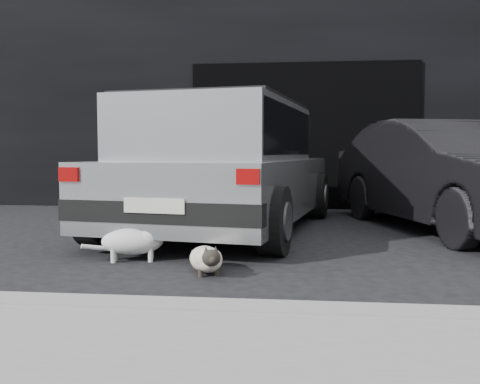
# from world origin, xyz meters

# --- Properties ---
(ground) EXTENTS (80.00, 80.00, 0.00)m
(ground) POSITION_xyz_m (0.00, 0.00, 0.00)
(ground) COLOR black
(ground) RESTS_ON ground
(building_facade) EXTENTS (34.00, 4.00, 5.00)m
(building_facade) POSITION_xyz_m (1.00, 6.00, 2.50)
(building_facade) COLOR black
(building_facade) RESTS_ON ground
(garage_opening) EXTENTS (4.00, 0.10, 2.60)m
(garage_opening) POSITION_xyz_m (1.00, 3.99, 1.30)
(garage_opening) COLOR black
(garage_opening) RESTS_ON ground
(curb) EXTENTS (18.00, 0.25, 0.12)m
(curb) POSITION_xyz_m (1.00, -2.60, 0.06)
(curb) COLOR gray
(curb) RESTS_ON ground
(silver_hatchback) EXTENTS (2.80, 4.77, 1.66)m
(silver_hatchback) POSITION_xyz_m (-0.03, 1.15, 0.90)
(silver_hatchback) COLOR #A6A7AA
(silver_hatchback) RESTS_ON ground
(second_car) EXTENTS (2.66, 4.61, 1.44)m
(second_car) POSITION_xyz_m (2.87, 1.43, 0.72)
(second_car) COLOR black
(second_car) RESTS_ON ground
(cat_siamese) EXTENTS (0.43, 0.74, 0.27)m
(cat_siamese) POSITION_xyz_m (0.17, -1.32, 0.12)
(cat_siamese) COLOR beige
(cat_siamese) RESTS_ON ground
(cat_white) EXTENTS (0.83, 0.40, 0.40)m
(cat_white) POSITION_xyz_m (-0.57, -0.86, 0.19)
(cat_white) COLOR silver
(cat_white) RESTS_ON ground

